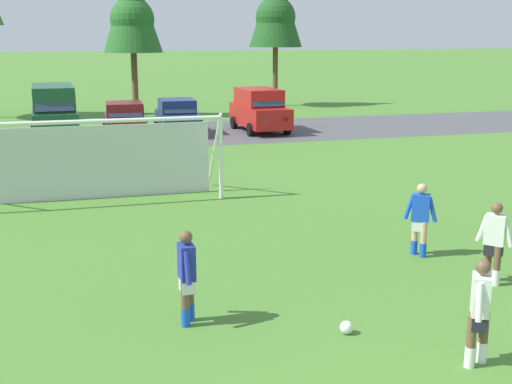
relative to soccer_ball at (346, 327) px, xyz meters
The scene contains 14 objects.
ground_plane 10.64m from the soccer_ball, 95.17° to the left, with size 400.00×400.00×0.00m, color #477A2D.
parking_lot_strip 23.37m from the soccer_ball, 92.35° to the left, with size 52.00×8.40×0.01m, color #4C4C51.
soccer_ball is the anchor object (origin of this frame).
soccer_goal 11.06m from the soccer_ball, 108.47° to the left, with size 7.45×2.05×2.57m.
player_striker_near 2.76m from the soccer_ball, 155.12° to the left, with size 0.27×0.73×1.64m.
player_midfield_center 2.18m from the soccer_ball, 46.39° to the right, with size 0.51×0.64×1.64m.
player_defender_far 4.54m from the soccer_ball, 45.52° to the left, with size 0.62×0.54×1.64m.
player_winger_left 3.95m from the soccer_ball, 19.51° to the left, with size 0.51×0.65×1.64m.
parked_car_slot_far_left 23.55m from the soccer_ball, 101.44° to the left, with size 2.32×4.86×2.52m.
parked_car_slot_left 22.28m from the soccer_ball, 93.86° to the left, with size 2.19×4.28×1.72m.
parked_car_slot_center_left 23.15m from the soccer_ball, 87.16° to the left, with size 2.15×4.26×1.72m.
parked_car_slot_center 23.58m from the soccer_ball, 76.95° to the left, with size 2.26×4.67×2.16m.
tree_mid_left 31.32m from the soccer_ball, 90.15° to the left, with size 3.42×3.42×9.13m.
tree_center_back 36.61m from the soccer_ball, 74.02° to the left, with size 3.61×3.61×9.63m.
Camera 1 is at (-3.25, -4.76, 4.76)m, focal length 46.28 mm.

